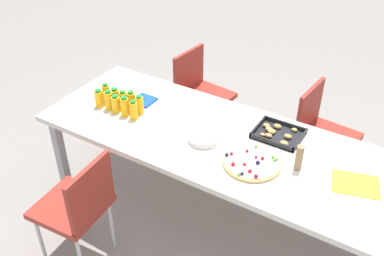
# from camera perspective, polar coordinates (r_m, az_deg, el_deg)

# --- Properties ---
(ground_plane) EXTENTS (12.00, 12.00, 0.00)m
(ground_plane) POSITION_cam_1_polar(r_m,az_deg,el_deg) (3.36, 2.35, -11.12)
(ground_plane) COLOR gray
(party_table) EXTENTS (2.33, 0.89, 0.73)m
(party_table) POSITION_cam_1_polar(r_m,az_deg,el_deg) (2.91, 2.67, -1.93)
(party_table) COLOR silver
(party_table) RESTS_ON ground_plane
(chair_far_right) EXTENTS (0.44, 0.44, 0.83)m
(chair_far_right) POSITION_cam_1_polar(r_m,az_deg,el_deg) (3.46, 16.29, -0.24)
(chair_far_right) COLOR maroon
(chair_far_right) RESTS_ON ground_plane
(chair_near_left) EXTENTS (0.43, 0.43, 0.83)m
(chair_near_left) POSITION_cam_1_polar(r_m,az_deg,el_deg) (2.81, -14.40, -9.52)
(chair_near_left) COLOR maroon
(chair_near_left) RESTS_ON ground_plane
(chair_far_left) EXTENTS (0.44, 0.44, 0.83)m
(chair_far_left) POSITION_cam_1_polar(r_m,az_deg,el_deg) (3.83, 0.95, 4.99)
(chair_far_left) COLOR maroon
(chair_far_left) RESTS_ON ground_plane
(juice_bottle_0) EXTENTS (0.06, 0.06, 0.14)m
(juice_bottle_0) POSITION_cam_1_polar(r_m,az_deg,el_deg) (3.20, -11.91, 3.73)
(juice_bottle_0) COLOR #FAAB14
(juice_bottle_0) RESTS_ON party_table
(juice_bottle_1) EXTENTS (0.06, 0.06, 0.15)m
(juice_bottle_1) POSITION_cam_1_polar(r_m,az_deg,el_deg) (3.16, -10.68, 3.53)
(juice_bottle_1) COLOR #FAAF14
(juice_bottle_1) RESTS_ON party_table
(juice_bottle_2) EXTENTS (0.06, 0.06, 0.13)m
(juice_bottle_2) POSITION_cam_1_polar(r_m,az_deg,el_deg) (3.12, -9.81, 3.06)
(juice_bottle_2) COLOR #FAAF14
(juice_bottle_2) RESTS_ON party_table
(juice_bottle_3) EXTENTS (0.06, 0.06, 0.15)m
(juice_bottle_3) POSITION_cam_1_polar(r_m,az_deg,el_deg) (3.07, -8.66, 2.75)
(juice_bottle_3) COLOR #F9AF14
(juice_bottle_3) RESTS_ON party_table
(juice_bottle_4) EXTENTS (0.06, 0.06, 0.14)m
(juice_bottle_4) POSITION_cam_1_polar(r_m,az_deg,el_deg) (3.02, -7.53, 2.29)
(juice_bottle_4) COLOR #F9AC14
(juice_bottle_4) RESTS_ON party_table
(juice_bottle_5) EXTENTS (0.05, 0.05, 0.15)m
(juice_bottle_5) POSITION_cam_1_polar(r_m,az_deg,el_deg) (3.24, -11.02, 4.42)
(juice_bottle_5) COLOR #F9AF14
(juice_bottle_5) RESTS_ON party_table
(juice_bottle_6) EXTENTS (0.06, 0.06, 0.13)m
(juice_bottle_6) POSITION_cam_1_polar(r_m,az_deg,el_deg) (3.20, -9.88, 3.97)
(juice_bottle_6) COLOR #FAAB14
(juice_bottle_6) RESTS_ON party_table
(juice_bottle_7) EXTENTS (0.06, 0.06, 0.13)m
(juice_bottle_7) POSITION_cam_1_polar(r_m,az_deg,el_deg) (3.16, -8.86, 3.61)
(juice_bottle_7) COLOR #FAAF14
(juice_bottle_7) RESTS_ON party_table
(juice_bottle_8) EXTENTS (0.06, 0.06, 0.15)m
(juice_bottle_8) POSITION_cam_1_polar(r_m,az_deg,el_deg) (3.12, -7.83, 3.45)
(juice_bottle_8) COLOR #F9AD14
(juice_bottle_8) RESTS_ON party_table
(juice_bottle_9) EXTENTS (0.06, 0.06, 0.14)m
(juice_bottle_9) POSITION_cam_1_polar(r_m,az_deg,el_deg) (3.08, -6.78, 2.98)
(juice_bottle_9) COLOR #F9AC14
(juice_bottle_9) RESTS_ON party_table
(fruit_pizza) EXTENTS (0.35, 0.35, 0.05)m
(fruit_pizza) POSITION_cam_1_polar(r_m,az_deg,el_deg) (2.66, 7.73, -4.42)
(fruit_pizza) COLOR tan
(fruit_pizza) RESTS_ON party_table
(snack_tray) EXTENTS (0.30, 0.25, 0.04)m
(snack_tray) POSITION_cam_1_polar(r_m,az_deg,el_deg) (2.92, 11.00, -0.73)
(snack_tray) COLOR black
(snack_tray) RESTS_ON party_table
(plate_stack) EXTENTS (0.20, 0.20, 0.04)m
(plate_stack) POSITION_cam_1_polar(r_m,az_deg,el_deg) (2.82, 1.51, -1.30)
(plate_stack) COLOR silver
(plate_stack) RESTS_ON party_table
(napkin_stack) EXTENTS (0.15, 0.15, 0.01)m
(napkin_stack) POSITION_cam_1_polar(r_m,az_deg,el_deg) (3.24, -6.21, 3.56)
(napkin_stack) COLOR #194CA5
(napkin_stack) RESTS_ON party_table
(cardboard_tube) EXTENTS (0.04, 0.04, 0.17)m
(cardboard_tube) POSITION_cam_1_polar(r_m,az_deg,el_deg) (2.63, 13.65, -3.76)
(cardboard_tube) COLOR #9E7A56
(cardboard_tube) RESTS_ON party_table
(paper_folder) EXTENTS (0.30, 0.26, 0.01)m
(paper_folder) POSITION_cam_1_polar(r_m,az_deg,el_deg) (2.67, 20.35, -6.79)
(paper_folder) COLOR yellow
(paper_folder) RESTS_ON party_table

